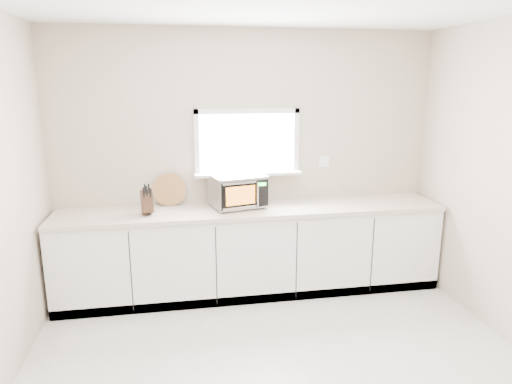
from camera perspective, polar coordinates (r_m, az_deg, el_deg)
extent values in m
cube|color=#BFAB98|center=(4.84, -1.13, 3.88)|extent=(4.00, 0.02, 2.70)
cube|color=white|center=(4.79, -1.11, 6.21)|extent=(1.00, 0.02, 0.60)
cube|color=white|center=(4.78, -0.97, 2.30)|extent=(1.12, 0.16, 0.03)
cube|color=white|center=(4.75, -1.10, 10.08)|extent=(1.10, 0.04, 0.05)
cube|color=white|center=(4.83, -1.06, 2.36)|extent=(1.10, 0.04, 0.05)
cube|color=white|center=(4.72, -7.42, 5.99)|extent=(0.05, 0.04, 0.70)
cube|color=white|center=(4.89, 5.05, 6.30)|extent=(0.05, 0.04, 0.70)
cube|color=white|center=(5.03, 8.52, 3.77)|extent=(0.12, 0.01, 0.12)
cube|color=white|center=(4.79, -0.51, -7.51)|extent=(3.92, 0.60, 0.88)
cube|color=beige|center=(4.64, -0.50, -2.25)|extent=(3.92, 0.64, 0.04)
cylinder|color=black|center=(4.47, -4.13, -2.52)|extent=(0.02, 0.02, 0.02)
cylinder|color=black|center=(4.76, -5.39, -1.56)|extent=(0.02, 0.02, 0.02)
cylinder|color=black|center=(4.63, 0.91, -1.92)|extent=(0.02, 0.02, 0.02)
cylinder|color=black|center=(4.90, -0.60, -1.03)|extent=(0.02, 0.02, 0.02)
cube|color=#AFB2B6|center=(4.65, -2.30, 0.19)|extent=(0.59, 0.50, 0.31)
cube|color=black|center=(4.46, -1.35, -0.37)|extent=(0.48, 0.13, 0.27)
cube|color=orange|center=(4.44, -1.93, -0.45)|extent=(0.30, 0.08, 0.19)
cylinder|color=silver|center=(4.49, 0.23, -0.28)|extent=(0.02, 0.02, 0.24)
cube|color=black|center=(4.53, 0.72, -0.16)|extent=(0.12, 0.04, 0.27)
cube|color=#19FF33|center=(4.50, 0.75, 0.97)|extent=(0.09, 0.02, 0.03)
cube|color=silver|center=(4.61, -2.32, 2.10)|extent=(0.59, 0.50, 0.01)
cube|color=#422417|center=(4.51, -13.50, -1.14)|extent=(0.14, 0.23, 0.26)
cube|color=black|center=(4.43, -13.88, -0.02)|extent=(0.02, 0.05, 0.09)
cube|color=black|center=(4.44, -13.50, 0.14)|extent=(0.02, 0.05, 0.09)
cube|color=black|center=(4.44, -13.10, -0.09)|extent=(0.02, 0.05, 0.09)
cube|color=black|center=(4.43, -13.71, 0.38)|extent=(0.02, 0.05, 0.09)
cube|color=black|center=(4.43, -13.25, 0.41)|extent=(0.02, 0.05, 0.09)
cylinder|color=#AA6F41|center=(4.77, -10.77, 0.30)|extent=(0.34, 0.08, 0.34)
cylinder|color=#AFB2B6|center=(4.73, 0.21, -0.71)|extent=(0.13, 0.13, 0.15)
cylinder|color=black|center=(4.71, 0.21, 0.40)|extent=(0.12, 0.12, 0.04)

